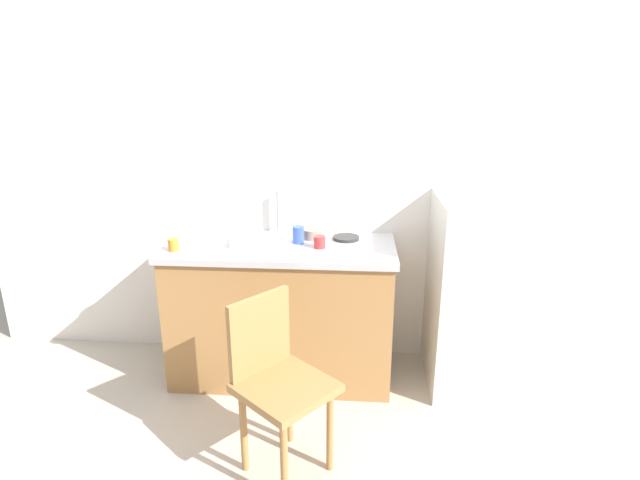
{
  "coord_description": "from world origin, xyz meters",
  "views": [
    {
      "loc": [
        0.21,
        -2.27,
        1.86
      ],
      "look_at": [
        -0.01,
        0.6,
        0.95
      ],
      "focal_mm": 28.03,
      "sensor_mm": 36.0,
      "label": 1
    }
  ],
  "objects_px": {
    "hotplate": "(346,238)",
    "cup_red": "(320,242)",
    "cup_blue": "(298,235)",
    "dish_tray": "(256,241)",
    "refrigerator": "(478,295)",
    "cup_orange": "(173,245)",
    "chair": "(277,378)",
    "terracotta_bowl": "(313,234)"
  },
  "relations": [
    {
      "from": "hotplate",
      "to": "dish_tray",
      "type": "bearing_deg",
      "value": -164.76
    },
    {
      "from": "refrigerator",
      "to": "cup_red",
      "type": "relative_size",
      "value": 16.57
    },
    {
      "from": "hotplate",
      "to": "cup_red",
      "type": "relative_size",
      "value": 2.33
    },
    {
      "from": "dish_tray",
      "to": "chair",
      "type": "bearing_deg",
      "value": -73.11
    },
    {
      "from": "dish_tray",
      "to": "cup_blue",
      "type": "height_order",
      "value": "cup_blue"
    },
    {
      "from": "dish_tray",
      "to": "cup_orange",
      "type": "bearing_deg",
      "value": -162.27
    },
    {
      "from": "cup_blue",
      "to": "cup_orange",
      "type": "xyz_separation_m",
      "value": [
        -0.73,
        -0.21,
        -0.02
      ]
    },
    {
      "from": "refrigerator",
      "to": "terracotta_bowl",
      "type": "xyz_separation_m",
      "value": [
        -1.04,
        0.15,
        0.33
      ]
    },
    {
      "from": "dish_tray",
      "to": "hotplate",
      "type": "height_order",
      "value": "dish_tray"
    },
    {
      "from": "terracotta_bowl",
      "to": "cup_blue",
      "type": "distance_m",
      "value": 0.13
    },
    {
      "from": "chair",
      "to": "cup_blue",
      "type": "height_order",
      "value": "cup_blue"
    },
    {
      "from": "dish_tray",
      "to": "terracotta_bowl",
      "type": "distance_m",
      "value": 0.37
    },
    {
      "from": "terracotta_bowl",
      "to": "cup_red",
      "type": "height_order",
      "value": "cup_red"
    },
    {
      "from": "refrigerator",
      "to": "terracotta_bowl",
      "type": "distance_m",
      "value": 1.1
    },
    {
      "from": "chair",
      "to": "cup_blue",
      "type": "relative_size",
      "value": 8.42
    },
    {
      "from": "cup_blue",
      "to": "cup_orange",
      "type": "bearing_deg",
      "value": -164.19
    },
    {
      "from": "chair",
      "to": "terracotta_bowl",
      "type": "xyz_separation_m",
      "value": [
        0.09,
        0.98,
        0.43
      ]
    },
    {
      "from": "dish_tray",
      "to": "cup_orange",
      "type": "xyz_separation_m",
      "value": [
        -0.47,
        -0.15,
        0.01
      ]
    },
    {
      "from": "dish_tray",
      "to": "cup_orange",
      "type": "distance_m",
      "value": 0.49
    },
    {
      "from": "cup_red",
      "to": "refrigerator",
      "type": "bearing_deg",
      "value": 2.26
    },
    {
      "from": "chair",
      "to": "cup_orange",
      "type": "distance_m",
      "value": 1.08
    },
    {
      "from": "chair",
      "to": "cup_blue",
      "type": "bearing_deg",
      "value": 40.0
    },
    {
      "from": "hotplate",
      "to": "cup_red",
      "type": "height_order",
      "value": "cup_red"
    },
    {
      "from": "terracotta_bowl",
      "to": "cup_orange",
      "type": "bearing_deg",
      "value": -159.21
    },
    {
      "from": "terracotta_bowl",
      "to": "hotplate",
      "type": "xyz_separation_m",
      "value": [
        0.21,
        -0.01,
        -0.02
      ]
    },
    {
      "from": "refrigerator",
      "to": "cup_blue",
      "type": "height_order",
      "value": "refrigerator"
    },
    {
      "from": "dish_tray",
      "to": "cup_red",
      "type": "xyz_separation_m",
      "value": [
        0.4,
        -0.03,
        0.01
      ]
    },
    {
      "from": "cup_orange",
      "to": "cup_blue",
      "type": "bearing_deg",
      "value": 15.81
    },
    {
      "from": "cup_blue",
      "to": "chair",
      "type": "bearing_deg",
      "value": -90.38
    },
    {
      "from": "terracotta_bowl",
      "to": "cup_orange",
      "type": "height_order",
      "value": "cup_orange"
    },
    {
      "from": "cup_blue",
      "to": "cup_orange",
      "type": "height_order",
      "value": "cup_blue"
    },
    {
      "from": "refrigerator",
      "to": "hotplate",
      "type": "bearing_deg",
      "value": 170.24
    },
    {
      "from": "terracotta_bowl",
      "to": "cup_orange",
      "type": "distance_m",
      "value": 0.86
    },
    {
      "from": "dish_tray",
      "to": "hotplate",
      "type": "distance_m",
      "value": 0.57
    },
    {
      "from": "refrigerator",
      "to": "terracotta_bowl",
      "type": "relative_size",
      "value": 9.27
    },
    {
      "from": "refrigerator",
      "to": "cup_orange",
      "type": "distance_m",
      "value": 1.88
    },
    {
      "from": "dish_tray",
      "to": "cup_blue",
      "type": "bearing_deg",
      "value": 12.19
    },
    {
      "from": "chair",
      "to": "cup_orange",
      "type": "relative_size",
      "value": 12.23
    },
    {
      "from": "dish_tray",
      "to": "cup_blue",
      "type": "distance_m",
      "value": 0.26
    },
    {
      "from": "hotplate",
      "to": "cup_blue",
      "type": "height_order",
      "value": "cup_blue"
    },
    {
      "from": "cup_red",
      "to": "chair",
      "type": "bearing_deg",
      "value": -100.36
    },
    {
      "from": "dish_tray",
      "to": "cup_red",
      "type": "relative_size",
      "value": 3.83
    }
  ]
}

